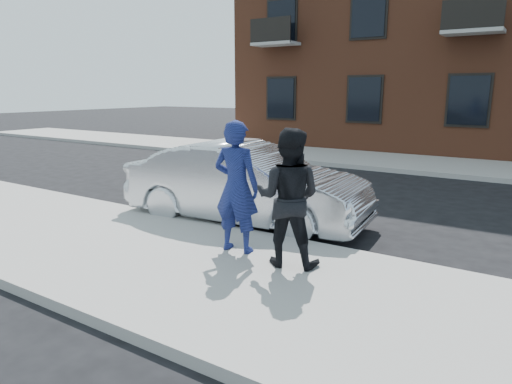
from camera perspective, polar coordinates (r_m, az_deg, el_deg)
The scene contains 8 objects.
ground at distance 6.11m, azimuth 4.01°, elevation -12.22°, with size 100.00×100.00×0.00m, color black.
near_sidewalk at distance 5.88m, azimuth 2.83°, elevation -12.43°, with size 50.00×3.50×0.15m, color #999690.
near_curb at distance 7.38m, azimuth 9.86°, elevation -7.27°, with size 50.00×0.10×0.15m, color #999691.
far_sidewalk at distance 16.53m, azimuth 23.14°, elevation 2.96°, with size 50.00×3.50×0.15m, color #999690.
far_curb at distance 14.78m, azimuth 21.93°, elevation 2.02°, with size 50.00×0.10×0.15m, color #999691.
silver_sedan at distance 8.84m, azimuth -1.28°, elevation 1.04°, with size 1.67×4.79×1.58m, color #B7BABF.
man_hoodie at distance 6.82m, azimuth -2.46°, elevation 0.63°, with size 0.78×0.56×1.99m.
man_peacoat at distance 6.30m, azimuth 4.06°, elevation -0.72°, with size 1.09×0.94×1.92m.
Camera 1 is at (2.63, -4.88, 2.57)m, focal length 32.00 mm.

